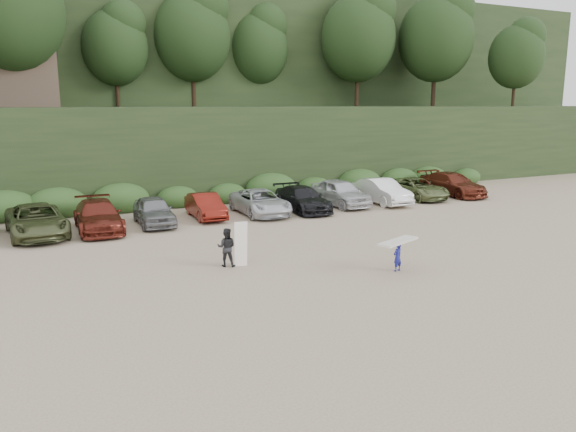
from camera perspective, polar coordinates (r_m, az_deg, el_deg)
ground at (r=22.93m, az=3.98°, el=-4.45°), size 120.00×120.00×0.00m
hillside_backdrop at (r=56.26m, az=-15.58°, el=16.04°), size 90.00×41.50×28.00m
parked_cars at (r=31.82m, az=-3.96°, el=1.39°), size 34.27×6.12×1.65m
child_surfer at (r=21.55m, az=11.09°, el=-3.42°), size 2.07×1.24×1.20m
adult_surfer at (r=21.90m, az=-6.14°, el=-3.15°), size 1.22×0.89×1.79m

